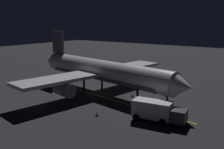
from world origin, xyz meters
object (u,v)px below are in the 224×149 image
object	(u,v)px
traffic_cone_under_wing	(166,95)
baggage_truck	(157,111)
traffic_cone_near_left	(132,95)
traffic_cone_near_right	(97,114)
catering_truck	(128,75)
traffic_cone_far	(155,92)
ground_crew_worker	(167,94)
airliner	(100,71)

from	to	relation	value
traffic_cone_under_wing	baggage_truck	bearing A→B (deg)	18.39
traffic_cone_near_left	traffic_cone_near_right	bearing A→B (deg)	4.63
traffic_cone_near_left	traffic_cone_under_wing	size ratio (longest dim) A/B	1.00
catering_truck	traffic_cone_far	world-z (taller)	catering_truck
ground_crew_worker	traffic_cone_near_right	xyz separation A→B (m)	(12.03, -4.36, -0.64)
ground_crew_worker	traffic_cone_far	xyz separation A→B (m)	(-1.90, -3.03, -0.64)
catering_truck	traffic_cone_near_right	distance (m)	20.55
traffic_cone_near_left	airliner	bearing A→B (deg)	-79.94
catering_truck	ground_crew_worker	world-z (taller)	catering_truck
traffic_cone_near_left	traffic_cone_far	distance (m)	4.39
traffic_cone_near_right	airliner	bearing A→B (deg)	-143.78
ground_crew_worker	traffic_cone_far	world-z (taller)	ground_crew_worker
catering_truck	ground_crew_worker	xyz separation A→B (m)	(7.09, 11.83, -0.32)
baggage_truck	traffic_cone_near_left	xyz separation A→B (m)	(-7.20, -7.85, -1.06)
traffic_cone_near_left	traffic_cone_far	xyz separation A→B (m)	(-3.82, 2.15, 0.00)
traffic_cone_near_right	baggage_truck	bearing A→B (deg)	112.50
ground_crew_worker	traffic_cone_far	size ratio (longest dim) A/B	3.16
traffic_cone_under_wing	catering_truck	bearing A→B (deg)	-116.87
baggage_truck	traffic_cone_under_wing	distance (m)	11.28
baggage_truck	ground_crew_worker	distance (m)	9.51
traffic_cone_near_left	traffic_cone_far	size ratio (longest dim) A/B	1.00
traffic_cone_under_wing	traffic_cone_far	world-z (taller)	same
airliner	ground_crew_worker	xyz separation A→B (m)	(-2.95, 11.01, -2.86)
traffic_cone_near_right	traffic_cone_under_wing	world-z (taller)	same
airliner	baggage_truck	size ratio (longest dim) A/B	5.06
baggage_truck	ground_crew_worker	size ratio (longest dim) A/B	3.87
catering_truck	traffic_cone_under_wing	xyz separation A→B (m)	(5.55, 10.96, -0.96)
ground_crew_worker	traffic_cone_near_right	distance (m)	12.81
ground_crew_worker	traffic_cone_under_wing	size ratio (longest dim) A/B	3.16
airliner	traffic_cone_under_wing	size ratio (longest dim) A/B	62.03
ground_crew_worker	traffic_cone_near_left	bearing A→B (deg)	-69.66
traffic_cone_near_right	traffic_cone_far	size ratio (longest dim) A/B	1.00
catering_truck	baggage_truck	bearing A→B (deg)	41.81
ground_crew_worker	traffic_cone_near_right	bearing A→B (deg)	-19.92
baggage_truck	traffic_cone_far	world-z (taller)	baggage_truck
baggage_truck	catering_truck	distance (m)	21.75
airliner	ground_crew_worker	size ratio (longest dim) A/B	19.61
baggage_truck	airliner	bearing A→B (deg)	-114.26
traffic_cone_near_right	traffic_cone_under_wing	distance (m)	14.01
airliner	traffic_cone_under_wing	distance (m)	11.63
airliner	baggage_truck	distance (m)	15.20
baggage_truck	ground_crew_worker	bearing A→B (deg)	-163.68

